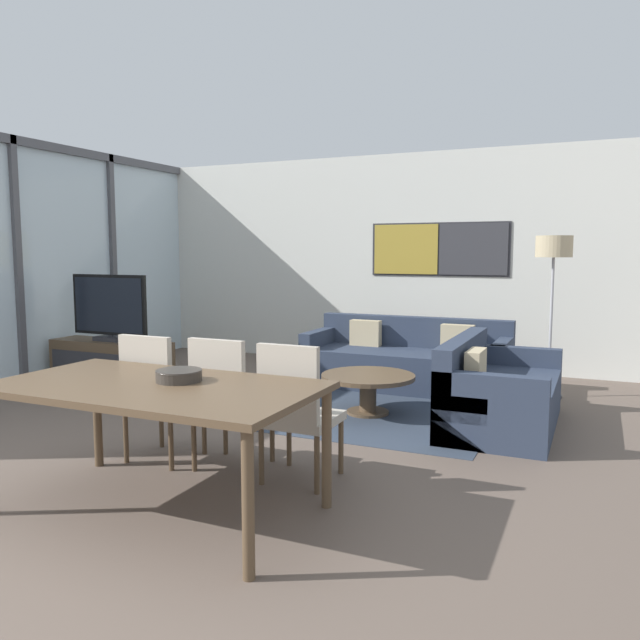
{
  "coord_description": "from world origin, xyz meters",
  "views": [
    {
      "loc": [
        2.7,
        -2.01,
        1.53
      ],
      "look_at": [
        0.57,
        2.74,
        0.95
      ],
      "focal_mm": 35.0,
      "sensor_mm": 36.0,
      "label": 1
    }
  ],
  "objects_px": {
    "tv_console": "(111,362)",
    "dining_chair_right": "(296,407)",
    "floor_lamp": "(554,258)",
    "fruit_bowl": "(179,375)",
    "television": "(109,308)",
    "sofa_main": "(407,363)",
    "sofa_side": "(493,396)",
    "dining_table": "(155,395)",
    "dining_chair_left": "(157,393)",
    "coffee_table": "(368,384)",
    "dining_chair_centre": "(227,398)"
  },
  "relations": [
    {
      "from": "television",
      "to": "dining_table",
      "type": "relative_size",
      "value": 0.55
    },
    {
      "from": "sofa_main",
      "to": "coffee_table",
      "type": "relative_size",
      "value": 2.55
    },
    {
      "from": "television",
      "to": "dining_chair_left",
      "type": "bearing_deg",
      "value": -41.3
    },
    {
      "from": "coffee_table",
      "to": "fruit_bowl",
      "type": "height_order",
      "value": "fruit_bowl"
    },
    {
      "from": "sofa_side",
      "to": "coffee_table",
      "type": "bearing_deg",
      "value": 93.63
    },
    {
      "from": "coffee_table",
      "to": "dining_chair_centre",
      "type": "height_order",
      "value": "dining_chair_centre"
    },
    {
      "from": "dining_chair_centre",
      "to": "fruit_bowl",
      "type": "relative_size",
      "value": 3.45
    },
    {
      "from": "dining_chair_right",
      "to": "floor_lamp",
      "type": "relative_size",
      "value": 0.56
    },
    {
      "from": "fruit_bowl",
      "to": "tv_console",
      "type": "bearing_deg",
      "value": 138.46
    },
    {
      "from": "television",
      "to": "sofa_side",
      "type": "xyz_separation_m",
      "value": [
        4.34,
        -0.03,
        -0.61
      ]
    },
    {
      "from": "sofa_main",
      "to": "dining_table",
      "type": "height_order",
      "value": "sofa_main"
    },
    {
      "from": "tv_console",
      "to": "dining_table",
      "type": "distance_m",
      "value": 3.92
    },
    {
      "from": "floor_lamp",
      "to": "fruit_bowl",
      "type": "bearing_deg",
      "value": -114.82
    },
    {
      "from": "dining_chair_right",
      "to": "floor_lamp",
      "type": "bearing_deg",
      "value": 67.91
    },
    {
      "from": "dining_table",
      "to": "fruit_bowl",
      "type": "relative_size",
      "value": 6.97
    },
    {
      "from": "tv_console",
      "to": "sofa_main",
      "type": "relative_size",
      "value": 0.67
    },
    {
      "from": "sofa_main",
      "to": "sofa_side",
      "type": "bearing_deg",
      "value": -47.54
    },
    {
      "from": "dining_table",
      "to": "sofa_side",
      "type": "bearing_deg",
      "value": 60.22
    },
    {
      "from": "television",
      "to": "floor_lamp",
      "type": "distance_m",
      "value": 4.92
    },
    {
      "from": "dining_chair_right",
      "to": "fruit_bowl",
      "type": "distance_m",
      "value": 0.82
    },
    {
      "from": "dining_table",
      "to": "dining_chair_centre",
      "type": "bearing_deg",
      "value": 90.0
    },
    {
      "from": "dining_chair_centre",
      "to": "dining_chair_right",
      "type": "bearing_deg",
      "value": -2.73
    },
    {
      "from": "coffee_table",
      "to": "dining_table",
      "type": "bearing_deg",
      "value": -98.43
    },
    {
      "from": "tv_console",
      "to": "dining_chair_right",
      "type": "relative_size",
      "value": 1.6
    },
    {
      "from": "sofa_side",
      "to": "dining_table",
      "type": "relative_size",
      "value": 0.86
    },
    {
      "from": "dining_chair_right",
      "to": "dining_chair_left",
      "type": "bearing_deg",
      "value": -178.32
    },
    {
      "from": "tv_console",
      "to": "television",
      "type": "xyz_separation_m",
      "value": [
        -0.0,
        0.0,
        0.62
      ]
    },
    {
      "from": "dining_chair_right",
      "to": "floor_lamp",
      "type": "xyz_separation_m",
      "value": [
        1.33,
        3.28,
        0.94
      ]
    },
    {
      "from": "television",
      "to": "coffee_table",
      "type": "height_order",
      "value": "television"
    },
    {
      "from": "sofa_main",
      "to": "sofa_side",
      "type": "distance_m",
      "value": 1.69
    },
    {
      "from": "sofa_main",
      "to": "dining_chair_left",
      "type": "relative_size",
      "value": 2.39
    },
    {
      "from": "sofa_side",
      "to": "dining_table",
      "type": "height_order",
      "value": "sofa_side"
    },
    {
      "from": "dining_table",
      "to": "dining_chair_left",
      "type": "bearing_deg",
      "value": 128.3
    },
    {
      "from": "tv_console",
      "to": "coffee_table",
      "type": "height_order",
      "value": "tv_console"
    },
    {
      "from": "sofa_side",
      "to": "dining_table",
      "type": "xyz_separation_m",
      "value": [
        -1.52,
        -2.66,
        0.43
      ]
    },
    {
      "from": "coffee_table",
      "to": "dining_chair_right",
      "type": "relative_size",
      "value": 0.94
    },
    {
      "from": "dining_chair_right",
      "to": "fruit_bowl",
      "type": "height_order",
      "value": "dining_chair_right"
    },
    {
      "from": "tv_console",
      "to": "dining_chair_right",
      "type": "xyz_separation_m",
      "value": [
        3.37,
        -1.96,
        0.27
      ]
    },
    {
      "from": "television",
      "to": "sofa_side",
      "type": "bearing_deg",
      "value": -0.37
    },
    {
      "from": "coffee_table",
      "to": "floor_lamp",
      "type": "relative_size",
      "value": 0.52
    },
    {
      "from": "sofa_main",
      "to": "sofa_side",
      "type": "height_order",
      "value": "same"
    },
    {
      "from": "dining_table",
      "to": "dining_chair_left",
      "type": "distance_m",
      "value": 0.91
    },
    {
      "from": "sofa_side",
      "to": "fruit_bowl",
      "type": "distance_m",
      "value": 2.97
    },
    {
      "from": "sofa_side",
      "to": "dining_chair_right",
      "type": "distance_m",
      "value": 2.17
    },
    {
      "from": "coffee_table",
      "to": "dining_table",
      "type": "relative_size",
      "value": 0.46
    },
    {
      "from": "tv_console",
      "to": "dining_chair_left",
      "type": "height_order",
      "value": "dining_chair_left"
    },
    {
      "from": "television",
      "to": "sofa_main",
      "type": "xyz_separation_m",
      "value": [
        3.2,
        1.22,
        -0.61
      ]
    },
    {
      "from": "dining_table",
      "to": "dining_chair_right",
      "type": "xyz_separation_m",
      "value": [
        0.55,
        0.73,
        -0.19
      ]
    },
    {
      "from": "sofa_main",
      "to": "dining_chair_centre",
      "type": "xyz_separation_m",
      "value": [
        -0.38,
        -3.15,
        0.25
      ]
    },
    {
      "from": "tv_console",
      "to": "floor_lamp",
      "type": "distance_m",
      "value": 5.03
    }
  ]
}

